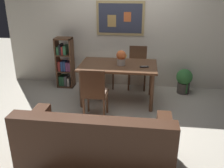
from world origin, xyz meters
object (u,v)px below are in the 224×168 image
(dining_chair_far_left, at_px, (107,62))
(bookshelf, at_px, (65,65))
(leather_couch, at_px, (97,147))
(tv_remote, at_px, (144,67))
(dining_chair_far_right, at_px, (138,64))
(potted_ivy, at_px, (184,80))
(dining_table, at_px, (118,69))
(flower_vase, at_px, (121,57))
(dining_chair_near_left, at_px, (94,90))

(dining_chair_far_left, relative_size, bookshelf, 0.83)
(leather_couch, relative_size, tv_remote, 11.15)
(dining_chair_far_right, xyz_separation_m, potted_ivy, (0.99, -0.23, -0.25))
(dining_table, relative_size, flower_vase, 5.22)
(leather_couch, bearing_deg, potted_ivy, 61.67)
(potted_ivy, bearing_deg, dining_table, -156.99)
(dining_table, xyz_separation_m, flower_vase, (0.06, -0.03, 0.25))
(potted_ivy, bearing_deg, bookshelf, 178.90)
(dining_chair_far_left, relative_size, dining_chair_far_right, 1.00)
(leather_couch, distance_m, flower_vase, 2.04)
(dining_chair_near_left, distance_m, leather_couch, 1.25)
(dining_chair_far_left, bearing_deg, flower_vase, -64.44)
(dining_chair_far_right, bearing_deg, potted_ivy, -12.92)
(dining_chair_far_left, bearing_deg, dining_chair_far_right, -0.82)
(dining_table, relative_size, potted_ivy, 2.58)
(bookshelf, distance_m, flower_vase, 1.51)
(leather_couch, relative_size, flower_vase, 6.54)
(dining_chair_far_right, distance_m, potted_ivy, 1.04)
(flower_vase, bearing_deg, tv_remote, -12.46)
(dining_chair_far_left, height_order, bookshelf, bookshelf)
(leather_couch, xyz_separation_m, bookshelf, (-1.20, 2.59, 0.19))
(dining_chair_far_right, bearing_deg, flower_vase, -109.18)
(dining_chair_far_right, relative_size, tv_remote, 5.63)
(potted_ivy, height_order, flower_vase, flower_vase)
(leather_couch, bearing_deg, bookshelf, 114.89)
(leather_couch, bearing_deg, dining_table, 88.69)
(bookshelf, bearing_deg, dining_chair_far_right, 6.34)
(dining_chair_near_left, bearing_deg, flower_vase, 64.12)
(dining_chair_near_left, xyz_separation_m, potted_ivy, (1.63, 1.34, -0.25))
(bookshelf, xyz_separation_m, potted_ivy, (2.57, -0.05, -0.22))
(leather_couch, xyz_separation_m, tv_remote, (0.53, 1.86, 0.45))
(dining_chair_far_left, height_order, leather_couch, dining_chair_far_left)
(dining_chair_far_right, relative_size, potted_ivy, 1.64)
(dining_table, distance_m, dining_chair_far_left, 0.87)
(dining_chair_near_left, height_order, leather_couch, dining_chair_near_left)
(dining_chair_far_right, relative_size, dining_chair_near_left, 1.00)
(bookshelf, bearing_deg, dining_chair_far_left, 11.56)
(dining_chair_far_left, distance_m, potted_ivy, 1.70)
(potted_ivy, distance_m, tv_remote, 1.18)
(dining_table, height_order, bookshelf, bookshelf)
(dining_table, bearing_deg, bookshelf, 153.86)
(dining_chair_far_right, distance_m, leather_couch, 2.80)
(dining_chair_far_left, height_order, potted_ivy, dining_chair_far_left)
(dining_table, bearing_deg, leather_couch, -91.31)
(leather_couch, bearing_deg, dining_chair_near_left, 102.21)
(dining_chair_near_left, bearing_deg, dining_table, 68.44)
(flower_vase, xyz_separation_m, tv_remote, (0.43, -0.09, -0.14))
(dining_chair_near_left, distance_m, potted_ivy, 2.12)
(dining_chair_near_left, relative_size, leather_couch, 0.51)
(dining_chair_near_left, distance_m, flower_vase, 0.91)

